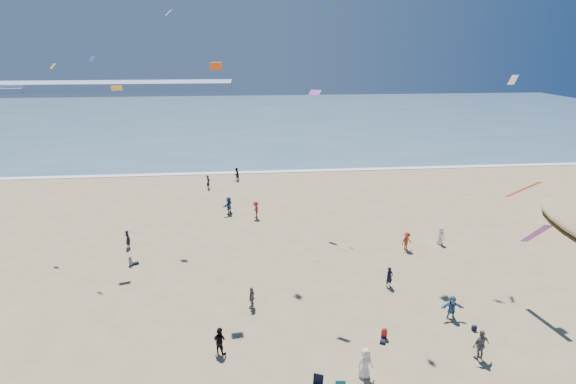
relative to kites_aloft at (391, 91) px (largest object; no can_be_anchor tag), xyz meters
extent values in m
cube|color=#476B84|center=(-8.82, 82.90, -14.20)|extent=(220.00, 100.00, 0.06)
cube|color=white|center=(-8.82, 32.90, -14.19)|extent=(220.00, 1.20, 0.08)
cube|color=#7A8EA8|center=(-68.82, 157.90, -12.63)|extent=(110.00, 20.00, 3.20)
imported|color=#33608E|center=(3.91, -3.59, -13.43)|extent=(1.53, 0.61, 1.61)
imported|color=slate|center=(-8.98, -1.11, -13.45)|extent=(0.66, 0.99, 1.56)
imported|color=white|center=(7.98, 7.54, -13.42)|extent=(0.73, 0.91, 1.62)
imported|color=black|center=(-13.77, 26.02, -13.36)|extent=(0.52, 0.69, 1.73)
imported|color=black|center=(-19.57, 9.45, -13.42)|extent=(0.69, 0.70, 1.62)
imported|color=black|center=(-10.91, -5.58, -13.41)|extent=(1.00, 0.94, 1.63)
imported|color=black|center=(1.12, 0.70, -13.45)|extent=(0.67, 0.56, 1.56)
imported|color=white|center=(-3.11, -8.39, -13.35)|extent=(0.98, 0.77, 1.76)
imported|color=slate|center=(3.74, -7.58, -13.30)|extent=(1.17, 0.73, 1.86)
imported|color=#2E4D80|center=(-11.02, 17.03, -13.30)|extent=(1.27, 1.78, 1.85)
imported|color=red|center=(-8.22, 15.52, -13.35)|extent=(0.86, 1.25, 1.77)
imported|color=#AC2F18|center=(4.57, 6.68, -13.42)|extent=(1.20, 0.98, 1.63)
imported|color=black|center=(-10.36, 29.22, -13.37)|extent=(1.03, 1.06, 1.71)
cube|color=black|center=(4.76, -5.04, -14.06)|extent=(0.28, 0.18, 0.34)
cube|color=red|center=(-10.92, 4.12, 1.37)|extent=(0.78, 0.42, 0.52)
cube|color=blue|center=(-1.42, 18.50, 6.82)|extent=(0.41, 0.69, 0.41)
cube|color=blue|center=(-20.83, 10.24, 1.72)|extent=(0.61, 0.60, 0.38)
cube|color=white|center=(-15.65, 16.80, 5.51)|extent=(0.71, 0.70, 0.50)
cube|color=purple|center=(-4.41, 2.22, -0.26)|extent=(0.86, 0.80, 0.31)
cube|color=yellow|center=(-25.42, 14.22, 1.00)|extent=(0.63, 0.65, 0.44)
cube|color=white|center=(9.25, 2.16, 0.46)|extent=(0.65, 0.48, 0.66)
cube|color=gold|center=(-19.25, 10.29, -0.58)|extent=(0.89, 0.49, 0.40)
cube|color=#792492|center=(5.35, -8.14, -6.36)|extent=(0.35, 3.14, 2.21)
cube|color=#E54518|center=(9.30, -0.79, -6.49)|extent=(0.35, 2.64, 1.87)
camera|label=1|loc=(-9.12, -27.69, 2.74)|focal=28.00mm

